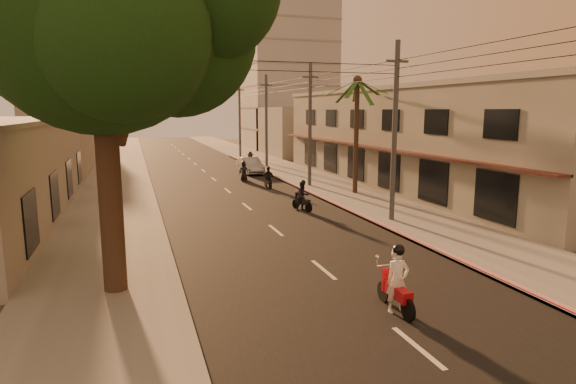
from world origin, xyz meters
The scene contains 19 objects.
ground centered at (0.00, 0.00, 0.00)m, with size 160.00×160.00×0.00m, color #383023.
road centered at (0.00, 20.00, 0.01)m, with size 10.00×140.00×0.02m, color black.
sidewalk_right centered at (7.50, 20.00, 0.06)m, with size 5.00×140.00×0.12m, color slate.
sidewalk_left centered at (-7.50, 20.00, 0.06)m, with size 5.00×140.00×0.12m, color slate.
curb_stripe centered at (5.10, 15.00, 0.10)m, with size 0.20×60.00×0.20m, color red.
shophouse_row centered at (13.95, 18.00, 3.65)m, with size 8.80×34.20×7.30m.
distant_tower centered at (16.00, 56.00, 14.00)m, with size 12.10×12.10×28.00m.
broadleaf_tree centered at (-6.61, 2.14, 8.48)m, with size 9.60×8.70×12.10m.
palm_tree centered at (8.00, 16.00, 7.15)m, with size 5.00×5.00×8.20m.
utility_poles centered at (6.20, 20.00, 6.54)m, with size 1.20×48.26×9.00m.
filler_right centered at (14.00, 45.00, 3.00)m, with size 8.00×14.00×6.00m, color gray.
filler_left_near centered at (-14.00, 34.00, 2.20)m, with size 8.00×14.00×4.40m, color gray.
filler_left_far centered at (-14.00, 52.00, 3.50)m, with size 8.00×14.00×7.00m, color gray.
scooter_red centered at (0.60, -1.97, 0.86)m, with size 0.76×2.02×1.99m.
scooter_mid_a centered at (2.77, 11.93, 0.81)m, with size 1.16×1.76×1.77m.
scooter_mid_b centered at (3.05, 20.22, 0.73)m, with size 0.92×1.67×1.64m.
scooter_far_a centered at (2.15, 24.26, 0.75)m, with size 1.06×1.62×1.65m.
scooter_far_b centered at (4.20, 30.53, 0.84)m, with size 1.31×1.87×1.84m.
parked_car centered at (3.74, 28.61, 0.72)m, with size 1.69×4.44×1.45m, color #93979B.
Camera 1 is at (-6.30, -13.29, 5.65)m, focal length 30.00 mm.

